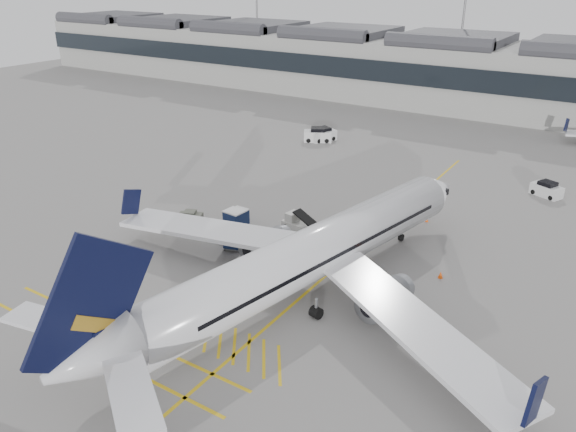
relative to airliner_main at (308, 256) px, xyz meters
The scene contains 18 objects.
ground 10.70m from the airliner_main, behind, with size 220.00×220.00×0.00m, color gray.
terminal 71.48m from the airliner_main, 98.14° to the left, with size 200.00×20.45×12.40m.
light_masts 86.32m from the airliner_main, 97.91° to the left, with size 113.00×0.60×25.45m.
apron_markings 9.36m from the airliner_main, 90.74° to the left, with size 0.25×60.00×0.01m, color gold.
airliner_main is the anchor object (origin of this frame).
belt_loader 11.78m from the airliner_main, 123.91° to the left, with size 4.93×2.19×1.96m.
baggage_cart_a 13.40m from the airliner_main, 152.30° to the left, with size 2.04×1.73×2.01m.
baggage_cart_b 14.03m from the airliner_main, 149.29° to the left, with size 1.73×1.45×1.77m.
baggage_cart_c 10.80m from the airliner_main, 157.01° to the left, with size 1.60×1.36×1.59m.
baggage_cart_d 10.16m from the airliner_main, 162.47° to the left, with size 1.99×1.80×1.74m.
ramp_agent_a 8.06m from the airliner_main, 142.05° to the left, with size 0.69×0.45×1.90m, color orange.
ramp_agent_b 7.55m from the airliner_main, 151.18° to the left, with size 0.77×0.60×1.59m, color #FF440D.
pushback_tug 17.32m from the airliner_main, 163.01° to the left, with size 2.68×2.21×1.30m.
safety_cone_nose 18.46m from the airliner_main, 80.24° to the left, with size 0.32×0.32×0.45m, color #F24C0A.
safety_cone_engine 11.55m from the airliner_main, 45.15° to the left, with size 0.41×0.41×0.57m, color #F24C0A.
service_van_left 41.77m from the airliner_main, 118.79° to the left, with size 4.41×3.62×2.03m.
service_van_mid 42.20m from the airliner_main, 117.80° to the left, with size 3.38×4.23×1.95m.
service_van_right 33.85m from the airliner_main, 69.69° to the left, with size 3.60×2.81×1.66m.
Camera 1 is at (28.95, -30.82, 23.02)m, focal length 35.00 mm.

